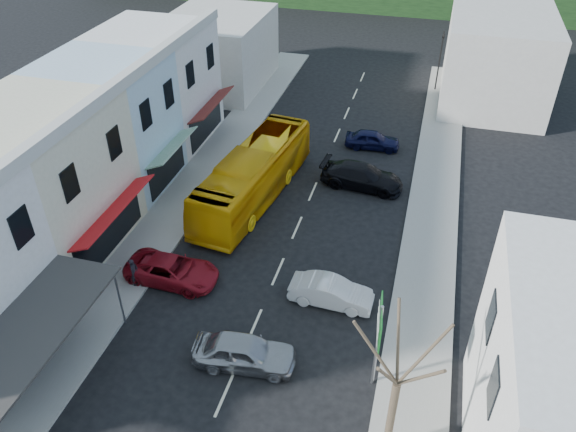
% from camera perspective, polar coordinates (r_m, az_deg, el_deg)
% --- Properties ---
extents(ground, '(120.00, 120.00, 0.00)m').
position_cam_1_polar(ground, '(26.83, -3.44, -11.07)').
color(ground, black).
rests_on(ground, ground).
extents(sidewalk_left, '(3.00, 52.00, 0.15)m').
position_cam_1_polar(sidewalk_left, '(36.27, -9.83, 2.62)').
color(sidewalk_left, gray).
rests_on(sidewalk_left, ground).
extents(sidewalk_right, '(3.00, 52.00, 0.15)m').
position_cam_1_polar(sidewalk_right, '(33.53, 14.31, -1.08)').
color(sidewalk_right, gray).
rests_on(sidewalk_right, ground).
extents(shopfront_row, '(8.25, 30.00, 8.00)m').
position_cam_1_polar(shopfront_row, '(33.07, -21.95, 4.88)').
color(shopfront_row, silver).
rests_on(shopfront_row, ground).
extents(distant_block_left, '(8.00, 10.00, 6.00)m').
position_cam_1_polar(distant_block_left, '(50.74, -7.14, 16.30)').
color(distant_block_left, '#B7B2A8').
rests_on(distant_block_left, ground).
extents(distant_block_right, '(8.00, 12.00, 7.00)m').
position_cam_1_polar(distant_block_right, '(50.18, 20.42, 14.80)').
color(distant_block_right, '#B7B2A8').
rests_on(distant_block_right, ground).
extents(bus, '(3.98, 11.83, 3.10)m').
position_cam_1_polar(bus, '(34.37, -3.50, 4.03)').
color(bus, '#F5B10C').
rests_on(bus, ground).
extents(car_silver, '(4.57, 2.27, 1.40)m').
position_cam_1_polar(car_silver, '(24.84, -4.44, -13.69)').
color(car_silver, '#9D9DA2').
rests_on(car_silver, ground).
extents(car_white, '(4.45, 1.93, 1.40)m').
position_cam_1_polar(car_white, '(27.47, 4.41, -7.69)').
color(car_white, silver).
rests_on(car_white, ground).
extents(car_red, '(4.66, 2.04, 1.40)m').
position_cam_1_polar(car_red, '(29.20, -11.69, -5.37)').
color(car_red, maroon).
rests_on(car_red, ground).
extents(car_black_near, '(4.65, 2.24, 1.40)m').
position_cam_1_polar(car_black_near, '(36.19, 7.51, 3.94)').
color(car_black_near, black).
rests_on(car_black_near, ground).
extents(car_navy_mid, '(4.49, 2.04, 1.40)m').
position_cam_1_polar(car_navy_mid, '(40.83, 8.58, 7.73)').
color(car_navy_mid, black).
rests_on(car_navy_mid, ground).
extents(pedestrian_left, '(0.45, 0.63, 1.70)m').
position_cam_1_polar(pedestrian_left, '(29.13, -15.40, -5.37)').
color(pedestrian_left, black).
rests_on(pedestrian_left, sidewalk_left).
extents(direction_sign, '(0.68, 2.06, 4.46)m').
position_cam_1_polar(direction_sign, '(23.22, 9.03, -12.98)').
color(direction_sign, '#0F501A').
rests_on(direction_sign, ground).
extents(street_tree, '(3.74, 3.74, 7.82)m').
position_cam_1_polar(street_tree, '(20.01, 11.01, -16.40)').
color(street_tree, '#3C3125').
rests_on(street_tree, ground).
extents(traffic_signal, '(1.19, 1.37, 5.16)m').
position_cam_1_polar(traffic_signal, '(50.75, 15.12, 14.88)').
color(traffic_signal, black).
rests_on(traffic_signal, ground).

